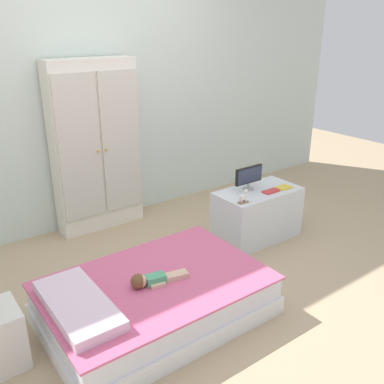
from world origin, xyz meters
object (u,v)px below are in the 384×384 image
object	(u,v)px
wardrobe	(96,147)
tv_monitor	(249,176)
bed	(156,298)
tv_stand	(257,214)
book_yellow	(284,187)
book_red	(271,191)
rocking_horse_toy	(244,197)
doll	(149,280)

from	to	relation	value
wardrobe	tv_monitor	bearing A→B (deg)	-45.96
bed	tv_stand	distance (m)	1.44
bed	tv_monitor	distance (m)	1.48
wardrobe	tv_monitor	size ratio (longest dim) A/B	5.31
bed	book_yellow	xyz separation A→B (m)	(1.59, 0.35, 0.33)
wardrobe	tv_stand	xyz separation A→B (m)	(1.04, -1.09, -0.56)
book_yellow	bed	bearing A→B (deg)	-167.67
tv_monitor	book_red	size ratio (longest dim) A/B	1.89
rocking_horse_toy	wardrobe	bearing A→B (deg)	121.18
tv_stand	rocking_horse_toy	bearing A→B (deg)	-156.12
tv_monitor	bed	bearing A→B (deg)	-158.48
tv_stand	tv_monitor	bearing A→B (deg)	128.97
doll	book_red	distance (m)	1.54
tv_stand	tv_monitor	xyz separation A→B (m)	(-0.06, 0.07, 0.36)
doll	bed	bearing A→B (deg)	21.19
tv_monitor	rocking_horse_toy	size ratio (longest dim) A/B	2.58
bed	rocking_horse_toy	xyz separation A→B (m)	(1.06, 0.31, 0.38)
bed	rocking_horse_toy	size ratio (longest dim) A/B	12.56
rocking_horse_toy	tv_stand	bearing A→B (deg)	23.88
tv_stand	rocking_horse_toy	size ratio (longest dim) A/B	6.70
wardrobe	book_yellow	world-z (taller)	wardrobe
wardrobe	tv_monitor	distance (m)	1.43
bed	doll	size ratio (longest dim) A/B	3.72
bed	wardrobe	bearing A→B (deg)	78.20
doll	book_yellow	bearing A→B (deg)	12.67
book_yellow	wardrobe	bearing A→B (deg)	137.00
wardrobe	rocking_horse_toy	distance (m)	1.46
wardrobe	book_red	world-z (taller)	wardrobe
tv_stand	doll	bearing A→B (deg)	-161.86
doll	tv_monitor	xyz separation A→B (m)	(1.37, 0.54, 0.27)
wardrobe	book_red	size ratio (longest dim) A/B	10.04
book_yellow	rocking_horse_toy	bearing A→B (deg)	-175.82
tv_monitor	book_red	xyz separation A→B (m)	(0.12, -0.17, -0.12)
book_red	book_yellow	bearing A→B (deg)	0.00
tv_stand	book_yellow	xyz separation A→B (m)	(0.23, -0.10, 0.24)
doll	tv_stand	xyz separation A→B (m)	(1.43, 0.47, -0.09)
bed	doll	bearing A→B (deg)	-158.81
doll	book_yellow	distance (m)	1.70
wardrobe	book_yellow	xyz separation A→B (m)	(1.27, -1.19, -0.32)
bed	tv_stand	bearing A→B (deg)	18.00
tv_stand	bed	bearing A→B (deg)	-162.00
rocking_horse_toy	book_red	distance (m)	0.37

